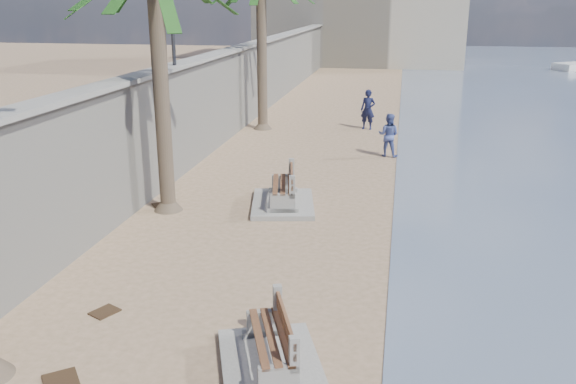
{
  "coord_description": "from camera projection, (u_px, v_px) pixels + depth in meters",
  "views": [
    {
      "loc": [
        2.04,
        -6.66,
        5.6
      ],
      "look_at": [
        -0.5,
        7.0,
        1.2
      ],
      "focal_mm": 38.0,
      "sensor_mm": 36.0,
      "label": 1
    }
  ],
  "objects": [
    {
      "name": "person_a",
      "position": [
        368.0,
        107.0,
        27.27
      ],
      "size": [
        0.81,
        0.61,
        2.04
      ],
      "primitive_type": "imported",
      "rotation": [
        0.0,
        0.0,
        -0.17
      ],
      "color": "#131634",
      "rests_on": "ground_plane"
    },
    {
      "name": "person_b",
      "position": [
        389.0,
        133.0,
        22.53
      ],
      "size": [
        0.98,
        0.83,
        1.79
      ],
      "primitive_type": "imported",
      "rotation": [
        0.0,
        0.0,
        2.93
      ],
      "color": "#485695",
      "rests_on": "ground_plane"
    },
    {
      "name": "seawall",
      "position": [
        238.0,
        89.0,
        27.42
      ],
      "size": [
        0.45,
        70.0,
        3.5
      ],
      "primitive_type": "cube",
      "color": "gray",
      "rests_on": "ground_plane"
    },
    {
      "name": "debris_c",
      "position": [
        165.0,
        205.0,
        17.37
      ],
      "size": [
        0.85,
        0.82,
        0.03
      ],
      "primitive_type": "cube",
      "rotation": [
        0.0,
        0.0,
        3.8
      ],
      "color": "#382616",
      "rests_on": "ground_plane"
    },
    {
      "name": "bench_far",
      "position": [
        283.0,
        191.0,
        17.16
      ],
      "size": [
        2.15,
        2.78,
        1.05
      ],
      "color": "gray",
      "rests_on": "ground_plane"
    },
    {
      "name": "debris_d",
      "position": [
        105.0,
        312.0,
        11.4
      ],
      "size": [
        0.57,
        0.61,
        0.03
      ],
      "primitive_type": "cube",
      "rotation": [
        0.0,
        0.0,
        4.25
      ],
      "color": "#382616",
      "rests_on": "ground_plane"
    },
    {
      "name": "debris_b",
      "position": [
        61.0,
        382.0,
        9.31
      ],
      "size": [
        0.79,
        0.81,
        0.03
      ],
      "primitive_type": "cube",
      "rotation": [
        0.0,
        0.0,
        2.24
      ],
      "color": "#382616",
      "rests_on": "ground_plane"
    },
    {
      "name": "bench_near",
      "position": [
        271.0,
        346.0,
        9.53
      ],
      "size": [
        2.23,
        2.66,
        0.95
      ],
      "color": "gray",
      "rests_on": "ground_plane"
    },
    {
      "name": "wall_cap",
      "position": [
        237.0,
        48.0,
        26.87
      ],
      "size": [
        0.8,
        70.0,
        0.12
      ],
      "primitive_type": "cube",
      "color": "gray",
      "rests_on": "seawall"
    }
  ]
}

